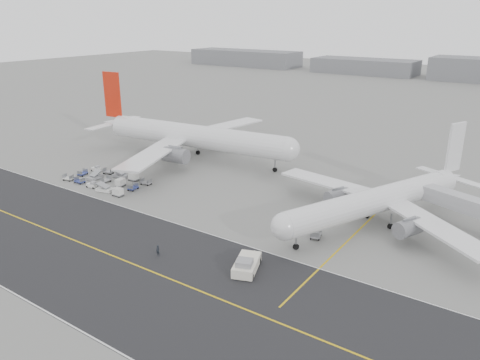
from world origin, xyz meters
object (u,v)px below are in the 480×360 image
Objects in this scene: pushback_tug at (246,265)px; airliner_b at (380,199)px; airliner_a at (191,136)px; jet_bridge at (458,204)px; ground_crew_a at (158,251)px.

airliner_b is at bearing 49.15° from pushback_tug.
airliner_a reaches higher than pushback_tug.
jet_bridge is (23.80, 36.42, 3.59)m from pushback_tug.
pushback_tug is 0.52× the size of jet_bridge.
airliner_b is at bearing -108.94° from airliner_a.
jet_bridge is (12.69, 7.20, -0.36)m from airliner_b.
airliner_b is at bearing 52.48° from ground_crew_a.
ground_crew_a is (-14.94, -4.36, -0.09)m from pushback_tug.
pushback_tug reaches higher than ground_crew_a.
airliner_a is at bearing 124.64° from ground_crew_a.
airliner_a is at bearing -165.39° from jet_bridge.
airliner_a is 60.04m from airliner_b.
ground_crew_a is (-26.06, -33.58, -4.04)m from airliner_b.
airliner_b reaches higher than ground_crew_a.
ground_crew_a is (32.36, -47.35, -5.50)m from airliner_a.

